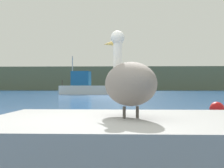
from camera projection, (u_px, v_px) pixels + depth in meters
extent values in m
cube|color=#5B664C|center=(122.00, 79.00, 79.92)|extent=(140.00, 17.11, 5.59)
cube|color=#989898|center=(129.00, 158.00, 2.96)|extent=(2.72, 2.02, 0.78)
ellipsoid|color=slate|center=(129.00, 84.00, 2.96)|extent=(0.70, 0.99, 0.42)
cylinder|color=white|center=(118.00, 60.00, 3.27)|extent=(0.09, 0.09, 0.39)
sphere|color=white|center=(118.00, 38.00, 3.27)|extent=(0.15, 0.15, 0.15)
cone|color=gold|center=(109.00, 44.00, 3.53)|extent=(0.21, 0.42, 0.10)
cylinder|color=#4C4742|center=(124.00, 112.00, 2.90)|extent=(0.03, 0.03, 0.11)
cylinder|color=#4C4742|center=(137.00, 112.00, 2.94)|extent=(0.03, 0.03, 0.11)
cube|color=white|center=(90.00, 90.00, 37.89)|extent=(7.44, 2.69, 1.09)
cube|color=#1E6099|center=(81.00, 78.00, 38.03)|extent=(2.34, 2.05, 1.77)
cylinder|color=#B2B2B2|center=(72.00, 71.00, 38.16)|extent=(0.12, 0.12, 3.65)
cylinder|color=#3F382D|center=(62.00, 83.00, 38.32)|extent=(0.10, 0.10, 0.70)
sphere|color=red|center=(217.00, 109.00, 10.87)|extent=(0.52, 0.52, 0.52)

